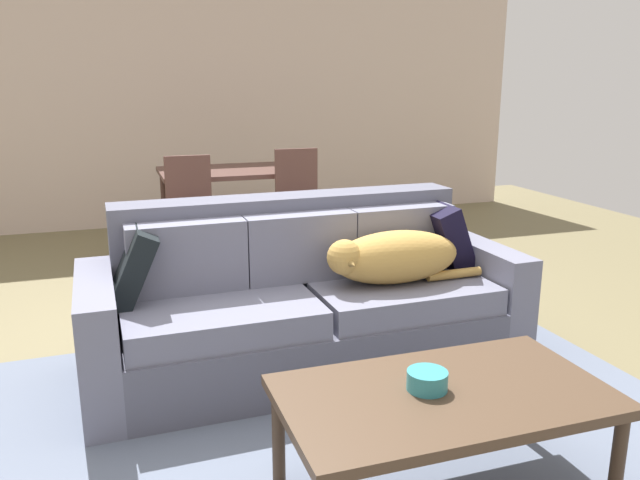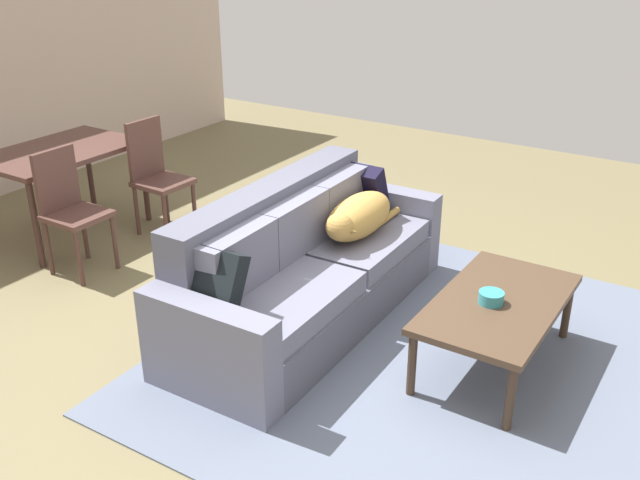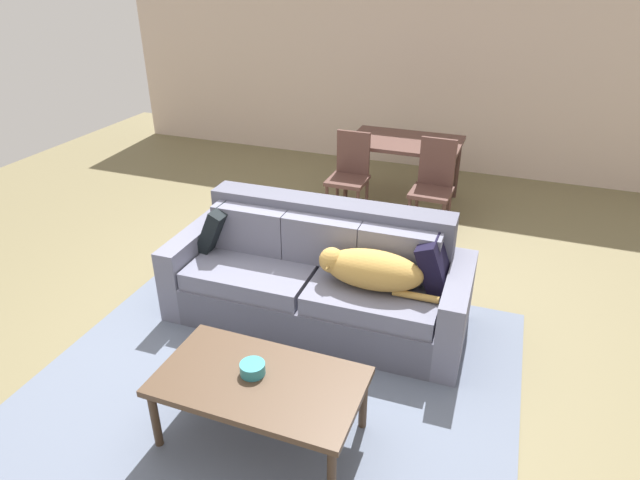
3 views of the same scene
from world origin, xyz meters
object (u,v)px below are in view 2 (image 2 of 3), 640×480
object	(u,v)px
throw_pillow_by_left_arm	(211,282)
coffee_table	(498,307)
throw_pillow_by_right_arm	(361,189)
dining_chair_near_right	(156,172)
couch	(304,270)
dining_table	(60,158)
dining_chair_near_left	(70,206)
bowl_on_coffee_table	(491,298)
dog_on_left_cushion	(358,217)

from	to	relation	value
throw_pillow_by_left_arm	coffee_table	xyz separation A→B (m)	(1.00, -1.31, -0.24)
throw_pillow_by_right_arm	dining_chair_near_right	bearing A→B (deg)	100.57
couch	dining_table	bearing A→B (deg)	86.82
throw_pillow_by_right_arm	dining_chair_near_left	bearing A→B (deg)	124.33
dining_chair_near_left	bowl_on_coffee_table	bearing A→B (deg)	-82.24
couch	dining_chair_near_right	bearing A→B (deg)	72.63
coffee_table	dining_chair_near_right	world-z (taller)	dining_chair_near_right
throw_pillow_by_left_arm	throw_pillow_by_right_arm	distance (m)	1.74
throw_pillow_by_right_arm	dining_table	size ratio (longest dim) A/B	0.30
throw_pillow_by_right_arm	dining_chair_near_right	xyz separation A→B (m)	(-0.33, 1.79, -0.10)
dining_table	dining_chair_near_left	size ratio (longest dim) A/B	1.31
coffee_table	dining_table	size ratio (longest dim) A/B	0.96
couch	coffee_table	bearing A→B (deg)	-85.58
coffee_table	bowl_on_coffee_table	distance (m)	0.10
bowl_on_coffee_table	dining_chair_near_right	size ratio (longest dim) A/B	0.15
couch	dining_chair_near_right	size ratio (longest dim) A/B	2.39
coffee_table	couch	bearing A→B (deg)	95.68
throw_pillow_by_right_arm	dining_chair_near_right	distance (m)	1.82
dining_table	dining_chair_near_right	bearing A→B (deg)	-54.40
bowl_on_coffee_table	dining_chair_near_left	distance (m)	3.14
bowl_on_coffee_table	dining_table	world-z (taller)	dining_table
coffee_table	dining_chair_near_right	size ratio (longest dim) A/B	1.22
couch	throw_pillow_by_left_arm	distance (m)	0.92
dog_on_left_cushion	throw_pillow_by_right_arm	xyz separation A→B (m)	(0.43, 0.22, 0.03)
dining_chair_near_right	throw_pillow_by_right_arm	bearing A→B (deg)	-77.70
throw_pillow_by_right_arm	bowl_on_coffee_table	distance (m)	1.55
dog_on_left_cushion	coffee_table	distance (m)	1.19
couch	dining_chair_near_left	bearing A→B (deg)	99.54
dining_table	throw_pillow_by_right_arm	bearing A→B (deg)	-72.01
dining_chair_near_right	dining_chair_near_left	bearing A→B (deg)	-178.59
throw_pillow_by_left_arm	throw_pillow_by_right_arm	xyz separation A→B (m)	(1.74, 0.04, -0.00)
dining_table	dining_chair_near_right	distance (m)	0.79
couch	throw_pillow_by_right_arm	bearing A→B (deg)	3.16
dog_on_left_cushion	dining_chair_near_left	distance (m)	2.16
couch	dining_table	size ratio (longest dim) A/B	1.87
throw_pillow_by_left_arm	dining_table	world-z (taller)	throw_pillow_by_left_arm
dining_chair_near_left	dining_chair_near_right	xyz separation A→B (m)	(0.89, -0.01, 0.01)
throw_pillow_by_left_arm	dining_chair_near_left	distance (m)	1.90
dining_chair_near_right	couch	bearing A→B (deg)	-104.38
bowl_on_coffee_table	throw_pillow_by_left_arm	bearing A→B (deg)	126.33
couch	dog_on_left_cushion	xyz separation A→B (m)	(0.44, -0.15, 0.26)
coffee_table	dining_chair_near_left	bearing A→B (deg)	98.72
throw_pillow_by_left_arm	dining_chair_near_right	bearing A→B (deg)	52.38
throw_pillow_by_right_arm	bowl_on_coffee_table	size ratio (longest dim) A/B	2.55
couch	dining_chair_near_right	xyz separation A→B (m)	(0.53, 1.85, 0.18)
dog_on_left_cushion	throw_pillow_by_left_arm	world-z (taller)	throw_pillow_by_left_arm
throw_pillow_by_left_arm	coffee_table	size ratio (longest dim) A/B	0.32
coffee_table	dining_chair_near_right	bearing A→B (deg)	82.60
dog_on_left_cushion	coffee_table	xyz separation A→B (m)	(-0.32, -1.13, -0.21)
throw_pillow_by_left_arm	throw_pillow_by_right_arm	bearing A→B (deg)	1.26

